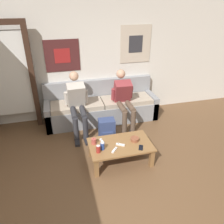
% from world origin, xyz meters
% --- Properties ---
extents(ground_plane, '(18.00, 18.00, 0.00)m').
position_xyz_m(ground_plane, '(0.00, 0.00, 0.00)').
color(ground_plane, brown).
extents(wall_back, '(10.00, 0.07, 2.55)m').
position_xyz_m(wall_back, '(0.00, 2.68, 1.28)').
color(wall_back, silver).
rests_on(wall_back, ground_plane).
extents(door_frame, '(1.00, 0.10, 2.15)m').
position_xyz_m(door_frame, '(-1.58, 2.46, 1.20)').
color(door_frame, '#382319').
rests_on(door_frame, ground_plane).
extents(couch, '(2.43, 0.70, 0.86)m').
position_xyz_m(couch, '(0.23, 2.34, 0.30)').
color(couch, gray).
rests_on(couch, ground_plane).
extents(coffee_table, '(1.03, 0.62, 0.34)m').
position_xyz_m(coffee_table, '(0.23, 0.84, 0.29)').
color(coffee_table, olive).
rests_on(coffee_table, ground_plane).
extents(person_seated_adult, '(0.47, 0.90, 1.20)m').
position_xyz_m(person_seated_adult, '(-0.33, 1.98, 0.65)').
color(person_seated_adult, '#2D2D33').
rests_on(person_seated_adult, ground_plane).
extents(person_seated_teen, '(0.47, 0.90, 1.16)m').
position_xyz_m(person_seated_teen, '(0.63, 1.99, 0.64)').
color(person_seated_teen, brown).
rests_on(person_seated_teen, ground_plane).
extents(backpack, '(0.32, 0.26, 0.42)m').
position_xyz_m(backpack, '(0.16, 1.55, 0.20)').
color(backpack, navy).
rests_on(backpack, ground_plane).
extents(ceramic_bowl, '(0.14, 0.14, 0.06)m').
position_xyz_m(ceramic_bowl, '(0.49, 0.87, 0.38)').
color(ceramic_bowl, brown).
rests_on(ceramic_bowl, coffee_table).
extents(pillar_candle, '(0.08, 0.08, 0.11)m').
position_xyz_m(pillar_candle, '(-0.19, 0.96, 0.39)').
color(pillar_candle, '#B24C42').
rests_on(pillar_candle, coffee_table).
extents(drink_can_blue, '(0.07, 0.07, 0.12)m').
position_xyz_m(drink_can_blue, '(-0.09, 0.78, 0.41)').
color(drink_can_blue, '#28479E').
rests_on(drink_can_blue, coffee_table).
extents(drink_can_red, '(0.07, 0.07, 0.12)m').
position_xyz_m(drink_can_red, '(-0.17, 0.72, 0.41)').
color(drink_can_red, maroon).
rests_on(drink_can_red, coffee_table).
extents(game_controller_near_left, '(0.12, 0.13, 0.03)m').
position_xyz_m(game_controller_near_left, '(0.09, 0.70, 0.36)').
color(game_controller_near_left, white).
rests_on(game_controller_near_left, coffee_table).
extents(game_controller_near_right, '(0.14, 0.10, 0.03)m').
position_xyz_m(game_controller_near_right, '(0.22, 0.81, 0.36)').
color(game_controller_near_right, white).
rests_on(game_controller_near_right, coffee_table).
extents(game_controller_far_center, '(0.06, 0.15, 0.03)m').
position_xyz_m(game_controller_far_center, '(-0.05, 0.98, 0.36)').
color(game_controller_far_center, white).
rests_on(game_controller_far_center, coffee_table).
extents(cell_phone, '(0.12, 0.15, 0.01)m').
position_xyz_m(cell_phone, '(0.51, 0.66, 0.35)').
color(cell_phone, black).
rests_on(cell_phone, coffee_table).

